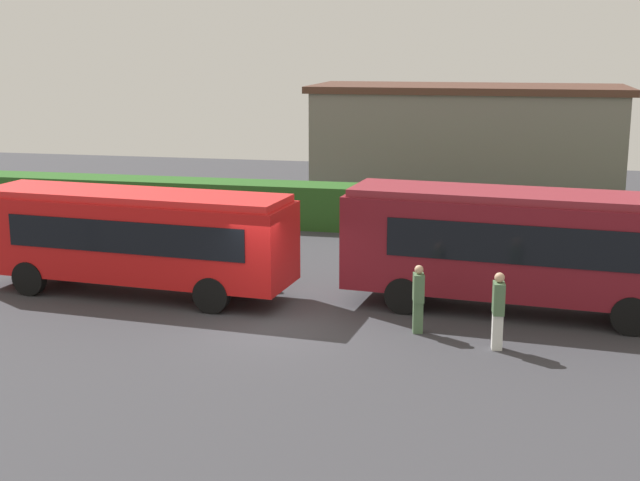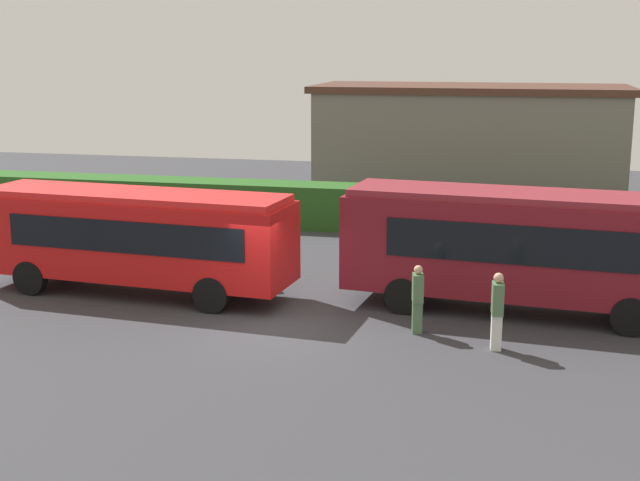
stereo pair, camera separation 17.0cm
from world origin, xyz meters
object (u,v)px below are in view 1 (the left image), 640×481
(traffic_cone, at_px, (68,237))
(bus_maroon, at_px, (520,244))
(person_left, at_px, (90,239))
(person_center, at_px, (241,250))
(bus_red, at_px, (134,235))
(person_far, at_px, (498,309))
(person_right, at_px, (418,297))

(traffic_cone, bearing_deg, bus_maroon, -16.79)
(person_left, distance_m, person_center, 5.41)
(bus_maroon, xyz_separation_m, traffic_cone, (-15.75, 4.75, -1.59))
(bus_red, height_order, person_far, bus_red)
(person_far, bearing_deg, bus_red, -20.94)
(bus_maroon, xyz_separation_m, person_center, (-8.18, 1.34, -0.88))
(person_left, height_order, person_far, person_far)
(bus_red, xyz_separation_m, person_right, (8.35, -1.79, -0.81))
(bus_maroon, distance_m, person_right, 3.48)
(bus_maroon, height_order, person_far, bus_maroon)
(bus_red, xyz_separation_m, person_center, (2.59, 1.85, -0.73))
(bus_maroon, xyz_separation_m, person_far, (-0.45, -3.13, -0.89))
(bus_maroon, relative_size, person_left, 5.52)
(person_far, bearing_deg, bus_maroon, -104.97)
(traffic_cone, bearing_deg, person_left, -49.51)
(person_right, distance_m, person_far, 2.13)
(bus_red, bearing_deg, person_left, -38.76)
(person_far, bearing_deg, person_left, -28.69)
(bus_maroon, bearing_deg, bus_red, 8.53)
(person_left, relative_size, traffic_cone, 2.90)
(person_far, bearing_deg, traffic_cone, -33.98)
(person_left, xyz_separation_m, person_center, (5.35, -0.81, 0.09))
(bus_red, bearing_deg, person_center, -139.23)
(bus_maroon, height_order, traffic_cone, bus_maroon)
(bus_maroon, bearing_deg, person_far, 87.56)
(person_left, xyz_separation_m, person_far, (13.07, -5.27, 0.08))
(person_left, height_order, person_right, person_right)
(bus_maroon, height_order, person_right, bus_maroon)
(person_left, distance_m, traffic_cone, 3.48)
(person_far, distance_m, traffic_cone, 17.22)
(traffic_cone, bearing_deg, bus_red, -46.57)
(person_center, bearing_deg, traffic_cone, 143.63)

